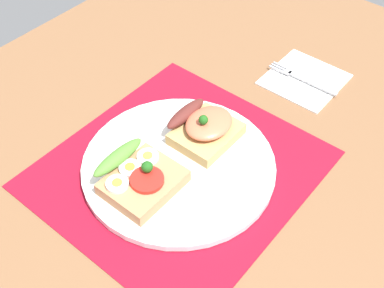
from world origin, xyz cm
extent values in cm
cube|color=brown|center=(0.00, 0.00, -1.60)|extent=(120.00, 90.00, 3.20)
cube|color=maroon|center=(0.00, 0.00, 0.15)|extent=(36.53, 34.14, 0.30)
cylinder|color=white|center=(0.00, 0.00, 0.83)|extent=(27.76, 27.76, 1.07)
cube|color=#B57D53|center=(-6.36, 0.82, 2.35)|extent=(10.12, 8.41, 1.97)
cylinder|color=red|center=(-6.41, -0.40, 3.64)|extent=(4.60, 4.60, 0.60)
ellipsoid|color=#508732|center=(-6.36, 5.42, 4.24)|extent=(8.91, 2.20, 1.80)
sphere|color=#1E5919|center=(-5.39, 0.82, 4.74)|extent=(1.60, 1.60, 1.60)
cylinder|color=white|center=(-9.39, 2.56, 3.59)|extent=(3.07, 3.07, 0.50)
cylinder|color=yellow|center=(-9.39, 2.56, 3.92)|extent=(1.38, 1.38, 0.16)
cylinder|color=white|center=(-6.36, 3.18, 3.59)|extent=(3.07, 3.07, 0.50)
cylinder|color=yellow|center=(-6.36, 3.18, 3.92)|extent=(1.38, 1.38, 0.16)
cylinder|color=white|center=(-3.32, 2.73, 3.59)|extent=(3.07, 3.07, 0.50)
cylinder|color=yellow|center=(-3.32, 2.73, 3.92)|extent=(1.38, 1.38, 0.16)
cube|color=tan|center=(6.36, -0.35, 2.28)|extent=(9.48, 7.84, 1.82)
ellipsoid|color=#E26847|center=(6.90, 0.06, 4.14)|extent=(7.77, 6.27, 1.91)
ellipsoid|color=#58231E|center=(6.36, 3.97, 4.09)|extent=(8.06, 2.20, 1.80)
sphere|color=#1E5919|center=(5.56, 0.25, 5.80)|extent=(1.40, 1.40, 1.40)
cube|color=white|center=(29.14, -3.62, 0.30)|extent=(12.58, 12.03, 0.60)
cube|color=#B7B7BC|center=(28.43, -5.46, 0.76)|extent=(0.80, 9.23, 0.32)
cube|color=#B7B7BC|center=(28.43, -0.65, 0.76)|extent=(1.50, 1.20, 0.32)
cube|color=#B7B7BC|center=(27.78, 1.35, 0.76)|extent=(0.32, 2.80, 0.32)
cube|color=#B7B7BC|center=(28.43, 1.35, 0.76)|extent=(0.32, 2.80, 0.32)
cube|color=#B7B7BC|center=(29.08, 1.35, 0.76)|extent=(0.32, 2.80, 0.32)
camera|label=1|loc=(-35.11, -31.34, 54.95)|focal=46.73mm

